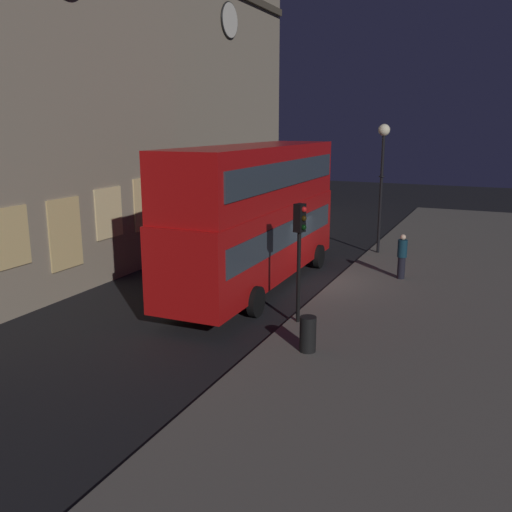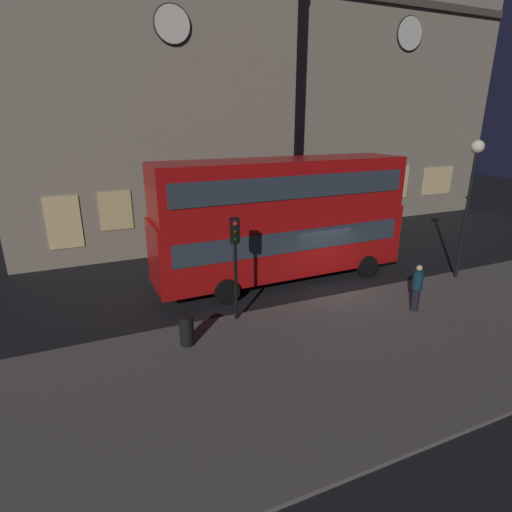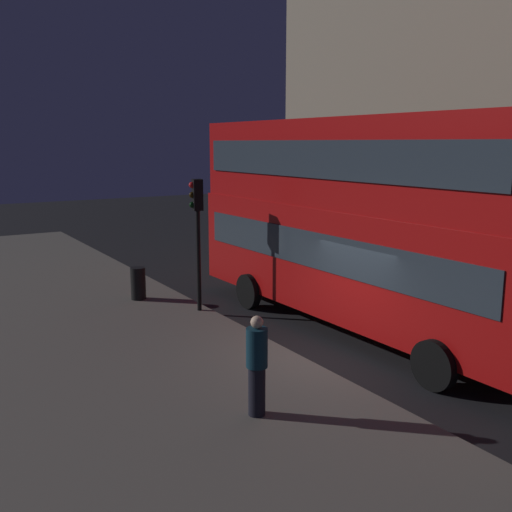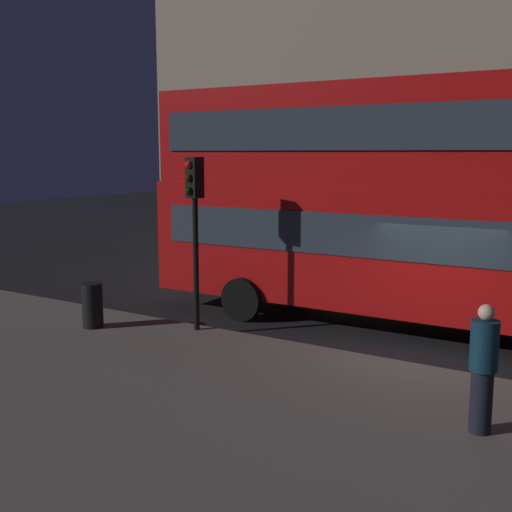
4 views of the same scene
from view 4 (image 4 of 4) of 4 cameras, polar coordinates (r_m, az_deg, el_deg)
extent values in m
plane|color=black|center=(12.57, 14.92, -9.07)|extent=(80.00, 80.00, 0.00)
cube|color=#5B564F|center=(8.72, 6.09, -16.84)|extent=(44.00, 7.58, 0.12)
cube|color=gray|center=(25.50, 11.88, 19.41)|extent=(15.04, 8.86, 16.91)
cube|color=#F2D18C|center=(23.44, -3.65, 5.29)|extent=(1.54, 0.06, 2.54)
cube|color=#E5C67F|center=(22.11, 1.46, 6.04)|extent=(1.54, 0.06, 1.93)
cube|color=#E5C67F|center=(21.03, 7.14, 4.99)|extent=(1.54, 0.06, 2.52)
cube|color=#F9E09E|center=(20.12, 13.44, 5.76)|extent=(1.54, 0.06, 1.96)
cube|color=#F2D18C|center=(19.49, 20.19, 5.48)|extent=(1.54, 0.06, 2.23)
cube|color=#B20F0F|center=(14.41, 11.97, 0.97)|extent=(11.23, 2.72, 2.70)
cube|color=#B20F0F|center=(14.27, 12.30, 10.68)|extent=(11.00, 2.67, 2.17)
cube|color=#2D3842|center=(14.36, 12.02, 2.30)|extent=(10.33, 2.77, 0.90)
cube|color=#2D3842|center=(14.27, 12.32, 11.12)|extent=(10.33, 2.77, 0.90)
cylinder|color=black|center=(17.03, 3.44, -2.19)|extent=(1.02, 0.26, 1.02)
cylinder|color=black|center=(14.79, -1.28, -3.94)|extent=(1.02, 0.26, 1.02)
cylinder|color=black|center=(13.47, -5.45, -0.80)|extent=(0.12, 0.12, 2.84)
cube|color=black|center=(13.27, -5.58, 7.07)|extent=(0.37, 0.32, 0.85)
sphere|color=red|center=(13.17, -6.10, 8.22)|extent=(0.17, 0.17, 0.17)
sphere|color=black|center=(13.18, -6.08, 7.05)|extent=(0.17, 0.17, 0.17)
sphere|color=black|center=(13.19, -6.06, 5.88)|extent=(0.17, 0.17, 0.17)
cylinder|color=black|center=(9.31, 19.68, -12.26)|extent=(0.30, 0.30, 0.88)
cylinder|color=#0F2D3D|center=(9.05, 19.95, -7.62)|extent=(0.37, 0.37, 0.69)
sphere|color=beige|center=(8.94, 20.12, -4.82)|extent=(0.22, 0.22, 0.22)
cylinder|color=black|center=(14.26, -14.57, -4.33)|extent=(0.45, 0.45, 0.98)
camera|label=1|loc=(24.00, -47.10, 11.64)|focal=38.72mm
camera|label=2|loc=(13.01, -68.01, 16.95)|focal=28.21mm
camera|label=3|loc=(7.38, 94.26, 6.45)|focal=41.15mm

